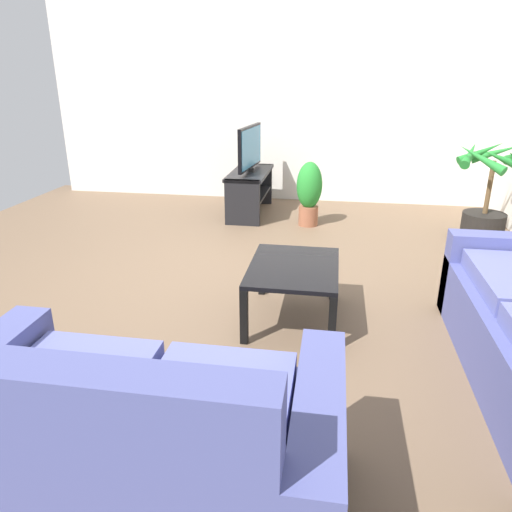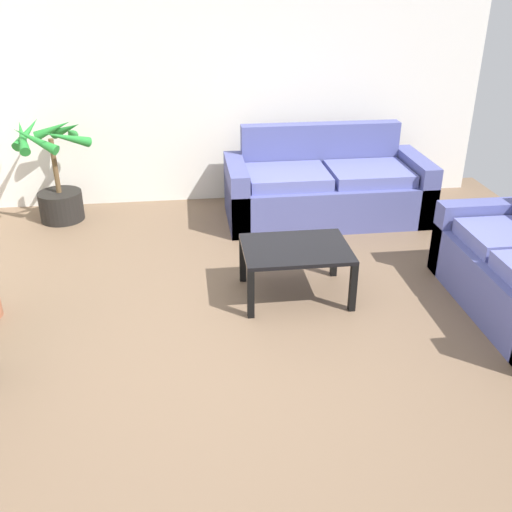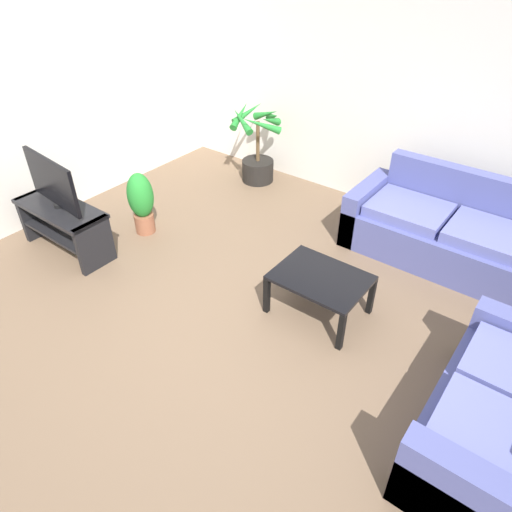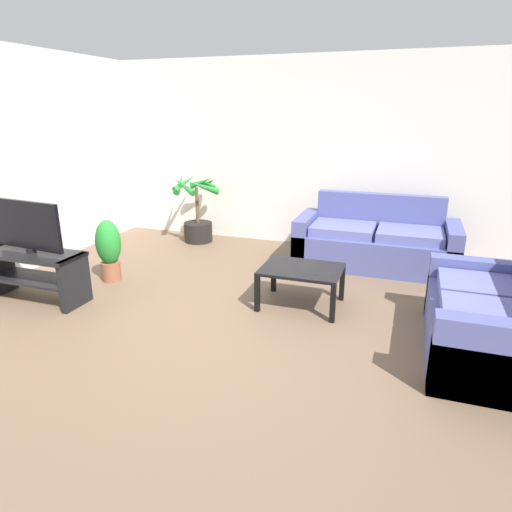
% 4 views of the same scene
% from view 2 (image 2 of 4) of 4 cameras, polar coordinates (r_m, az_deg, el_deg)
% --- Properties ---
extents(ground_plane, '(6.60, 6.60, 0.00)m').
position_cam_2_polar(ground_plane, '(3.99, -2.41, -9.44)').
color(ground_plane, brown).
extents(wall_back, '(6.00, 0.06, 2.70)m').
position_cam_2_polar(wall_back, '(6.31, -5.16, 17.28)').
color(wall_back, silver).
rests_on(wall_back, ground).
extents(couch_main, '(2.03, 0.90, 0.90)m').
position_cam_2_polar(couch_main, '(6.04, 6.85, 6.51)').
color(couch_main, '#4C518C').
rests_on(couch_main, ground).
extents(coffee_table, '(0.82, 0.62, 0.42)m').
position_cam_2_polar(coffee_table, '(4.48, 3.93, 0.21)').
color(coffee_table, black).
rests_on(coffee_table, ground).
extents(potted_palm, '(0.77, 0.73, 1.04)m').
position_cam_2_polar(potted_palm, '(6.21, -18.95, 6.96)').
color(potted_palm, black).
rests_on(potted_palm, ground).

